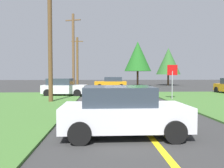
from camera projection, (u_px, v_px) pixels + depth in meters
ground_plane at (120, 99)px, 18.06m from camera, size 120.00×120.00×0.00m
lane_stripe_center at (136, 118)px, 10.08m from camera, size 0.20×14.00×0.01m
stop_sign at (172, 75)px, 17.27m from camera, size 0.80×0.07×2.74m
car_behind_on_main_road at (123, 111)px, 7.30m from camera, size 4.07×2.14×1.62m
parked_car_near_building at (64, 87)px, 20.52m from camera, size 4.10×2.32×1.62m
car_approaching_junction at (111, 83)px, 30.94m from camera, size 4.46×2.26×1.62m
utility_pole_near at (50, 42)px, 15.58m from camera, size 1.80×0.35×8.35m
utility_pole_mid at (73, 52)px, 25.06m from camera, size 1.76×0.64×8.79m
utility_pole_far at (77, 62)px, 34.52m from camera, size 1.80×0.34×7.73m
oak_tree_left at (168, 61)px, 39.90m from camera, size 4.32×4.32×6.72m
pine_tree_center at (138, 56)px, 37.26m from camera, size 4.51×4.51×7.49m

